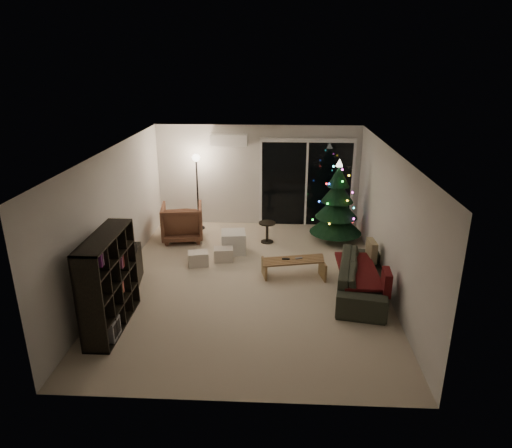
% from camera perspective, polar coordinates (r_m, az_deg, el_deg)
% --- Properties ---
extents(room, '(6.50, 7.51, 2.60)m').
position_cam_1_polar(room, '(9.73, 2.45, 2.17)').
color(room, beige).
rests_on(room, ground).
extents(bookshelf, '(0.83, 1.58, 1.53)m').
position_cam_1_polar(bookshelf, '(7.46, -19.28, -6.84)').
color(bookshelf, black).
rests_on(bookshelf, floor).
extents(media_cabinet, '(0.54, 1.11, 0.66)m').
position_cam_1_polar(media_cabinet, '(8.77, -15.81, -5.50)').
color(media_cabinet, black).
rests_on(media_cabinet, floor).
extents(stereo, '(0.34, 0.40, 0.14)m').
position_cam_1_polar(stereo, '(8.60, -16.06, -3.07)').
color(stereo, black).
rests_on(stereo, media_cabinet).
extents(armchair, '(1.05, 1.07, 0.85)m').
position_cam_1_polar(armchair, '(10.69, -9.20, 0.25)').
color(armchair, brown).
rests_on(armchair, floor).
extents(ottoman, '(0.58, 0.58, 0.46)m').
position_cam_1_polar(ottoman, '(9.94, -2.84, -2.25)').
color(ottoman, white).
rests_on(ottoman, floor).
extents(cardboard_box_a, '(0.46, 0.38, 0.29)m').
position_cam_1_polar(cardboard_box_a, '(9.41, -7.22, -4.31)').
color(cardboard_box_a, silver).
rests_on(cardboard_box_a, floor).
extents(cardboard_box_b, '(0.43, 0.34, 0.28)m').
position_cam_1_polar(cardboard_box_b, '(9.57, -4.07, -3.80)').
color(cardboard_box_b, silver).
rests_on(cardboard_box_b, floor).
extents(side_table, '(0.41, 0.41, 0.48)m').
position_cam_1_polar(side_table, '(10.45, 1.40, -1.04)').
color(side_table, black).
rests_on(side_table, floor).
extents(floor_lamp, '(0.29, 0.29, 1.81)m').
position_cam_1_polar(floor_lamp, '(11.20, -7.31, 3.83)').
color(floor_lamp, black).
rests_on(floor_lamp, floor).
extents(sofa, '(1.19, 2.21, 0.61)m').
position_cam_1_polar(sofa, '(8.42, 13.22, -6.53)').
color(sofa, black).
rests_on(sofa, floor).
extents(sofa_throw, '(0.65, 1.51, 0.05)m').
position_cam_1_polar(sofa_throw, '(8.35, 12.62, -5.69)').
color(sofa_throw, '#55171C').
rests_on(sofa_throw, sofa).
extents(cushion_a, '(0.16, 0.41, 0.40)m').
position_cam_1_polar(cushion_a, '(8.95, 14.23, -3.25)').
color(cushion_a, tan).
rests_on(cushion_a, sofa).
extents(cushion_b, '(0.15, 0.41, 0.40)m').
position_cam_1_polar(cushion_b, '(7.80, 15.98, -7.01)').
color(cushion_b, '#55171C').
rests_on(cushion_b, sofa).
extents(coffee_table, '(1.24, 0.66, 0.37)m').
position_cam_1_polar(coffee_table, '(8.85, 4.69, -5.55)').
color(coffee_table, brown).
rests_on(coffee_table, floor).
extents(remote_a, '(0.15, 0.04, 0.02)m').
position_cam_1_polar(remote_a, '(8.76, 3.75, -4.37)').
color(remote_a, black).
rests_on(remote_a, coffee_table).
extents(remote_b, '(0.14, 0.08, 0.02)m').
position_cam_1_polar(remote_b, '(8.81, 5.37, -4.26)').
color(remote_b, slate).
rests_on(remote_b, coffee_table).
extents(christmas_tree, '(1.46, 1.46, 1.92)m').
position_cam_1_polar(christmas_tree, '(10.46, 10.11, 2.82)').
color(christmas_tree, black).
rests_on(christmas_tree, floor).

